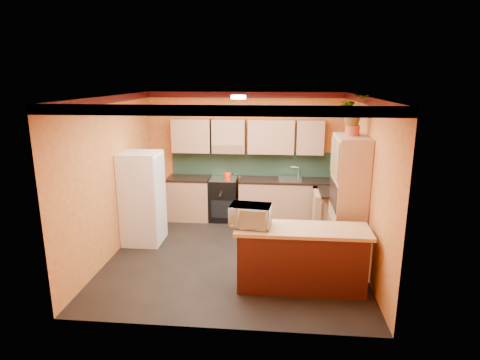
% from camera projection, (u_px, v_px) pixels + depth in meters
% --- Properties ---
extents(room_shell, '(4.24, 4.24, 2.72)m').
position_uv_depth(room_shell, '(238.00, 133.00, 6.69)').
color(room_shell, black).
rests_on(room_shell, ground).
extents(base_cabinets_back, '(3.65, 0.60, 0.88)m').
position_uv_depth(base_cabinets_back, '(253.00, 201.00, 8.55)').
color(base_cabinets_back, tan).
rests_on(base_cabinets_back, ground).
extents(countertop_back, '(3.65, 0.62, 0.04)m').
position_uv_depth(countertop_back, '(253.00, 180.00, 8.44)').
color(countertop_back, black).
rests_on(countertop_back, base_cabinets_back).
extents(stove, '(0.58, 0.58, 0.91)m').
position_uv_depth(stove, '(224.00, 199.00, 8.60)').
color(stove, black).
rests_on(stove, ground).
extents(kettle, '(0.21, 0.21, 0.18)m').
position_uv_depth(kettle, '(228.00, 175.00, 8.41)').
color(kettle, red).
rests_on(kettle, stove).
extents(sink, '(0.48, 0.40, 0.03)m').
position_uv_depth(sink, '(290.00, 179.00, 8.36)').
color(sink, silver).
rests_on(sink, countertop_back).
extents(base_cabinets_right, '(0.60, 0.80, 0.88)m').
position_uv_depth(base_cabinets_right, '(335.00, 215.00, 7.62)').
color(base_cabinets_right, tan).
rests_on(base_cabinets_right, ground).
extents(countertop_right, '(0.62, 0.80, 0.04)m').
position_uv_depth(countertop_right, '(336.00, 192.00, 7.51)').
color(countertop_right, black).
rests_on(countertop_right, base_cabinets_right).
extents(fridge, '(0.68, 0.66, 1.70)m').
position_uv_depth(fridge, '(142.00, 198.00, 7.31)').
color(fridge, white).
rests_on(fridge, ground).
extents(pantry, '(0.48, 0.90, 2.10)m').
position_uv_depth(pantry, '(348.00, 200.00, 6.51)').
color(pantry, tan).
rests_on(pantry, ground).
extents(fern_pot, '(0.22, 0.22, 0.16)m').
position_uv_depth(fern_pot, '(352.00, 131.00, 6.28)').
color(fern_pot, '#B0422A').
rests_on(fern_pot, pantry).
extents(fern, '(0.46, 0.41, 0.48)m').
position_uv_depth(fern, '(354.00, 110.00, 6.20)').
color(fern, tan).
rests_on(fern, fern_pot).
extents(breakfast_bar, '(1.80, 0.55, 0.88)m').
position_uv_depth(breakfast_bar, '(301.00, 260.00, 5.76)').
color(breakfast_bar, '#4C1C11').
rests_on(breakfast_bar, ground).
extents(bar_top, '(1.90, 0.65, 0.05)m').
position_uv_depth(bar_top, '(302.00, 230.00, 5.65)').
color(bar_top, '#D9B269').
rests_on(bar_top, breakfast_bar).
extents(microwave, '(0.61, 0.44, 0.32)m').
position_uv_depth(microwave, '(251.00, 216.00, 5.67)').
color(microwave, white).
rests_on(microwave, bar_top).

